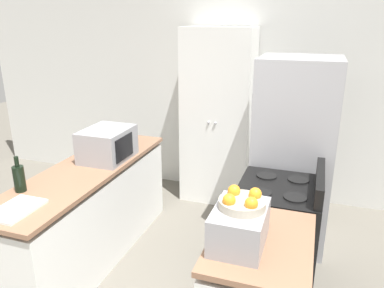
{
  "coord_description": "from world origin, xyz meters",
  "views": [
    {
      "loc": [
        1.06,
        -1.44,
        2.15
      ],
      "look_at": [
        0.0,
        1.66,
        1.05
      ],
      "focal_mm": 35.0,
      "sensor_mm": 36.0,
      "label": 1
    }
  ],
  "objects_px": {
    "wine_bottle": "(19,178)",
    "toaster_oven": "(239,226)",
    "pantry_cabinet": "(218,117)",
    "stove": "(276,235)",
    "fruit_bowl": "(242,202)",
    "microwave": "(108,144)",
    "refrigerator": "(293,154)"
  },
  "relations": [
    {
      "from": "wine_bottle",
      "to": "toaster_oven",
      "type": "height_order",
      "value": "wine_bottle"
    },
    {
      "from": "pantry_cabinet",
      "to": "stove",
      "type": "height_order",
      "value": "pantry_cabinet"
    },
    {
      "from": "pantry_cabinet",
      "to": "fruit_bowl",
      "type": "relative_size",
      "value": 7.65
    },
    {
      "from": "toaster_oven",
      "to": "wine_bottle",
      "type": "bearing_deg",
      "value": 174.87
    },
    {
      "from": "wine_bottle",
      "to": "toaster_oven",
      "type": "bearing_deg",
      "value": -5.13
    },
    {
      "from": "stove",
      "to": "wine_bottle",
      "type": "distance_m",
      "value": 2.08
    },
    {
      "from": "toaster_oven",
      "to": "fruit_bowl",
      "type": "xyz_separation_m",
      "value": [
        0.01,
        0.02,
        0.15
      ]
    },
    {
      "from": "stove",
      "to": "wine_bottle",
      "type": "relative_size",
      "value": 3.77
    },
    {
      "from": "microwave",
      "to": "stove",
      "type": "bearing_deg",
      "value": -3.71
    },
    {
      "from": "wine_bottle",
      "to": "microwave",
      "type": "bearing_deg",
      "value": 71.73
    },
    {
      "from": "microwave",
      "to": "fruit_bowl",
      "type": "xyz_separation_m",
      "value": [
        1.46,
        -0.96,
        0.12
      ]
    },
    {
      "from": "microwave",
      "to": "toaster_oven",
      "type": "relative_size",
      "value": 1.19
    },
    {
      "from": "stove",
      "to": "microwave",
      "type": "xyz_separation_m",
      "value": [
        -1.6,
        0.1,
        0.59
      ]
    },
    {
      "from": "pantry_cabinet",
      "to": "refrigerator",
      "type": "bearing_deg",
      "value": -36.39
    },
    {
      "from": "refrigerator",
      "to": "microwave",
      "type": "relative_size",
      "value": 3.72
    },
    {
      "from": "pantry_cabinet",
      "to": "stove",
      "type": "xyz_separation_m",
      "value": [
        0.89,
        -1.43,
        -0.58
      ]
    },
    {
      "from": "pantry_cabinet",
      "to": "stove",
      "type": "relative_size",
      "value": 1.96
    },
    {
      "from": "microwave",
      "to": "wine_bottle",
      "type": "xyz_separation_m",
      "value": [
        -0.27,
        -0.82,
        -0.04
      ]
    },
    {
      "from": "stove",
      "to": "microwave",
      "type": "height_order",
      "value": "microwave"
    },
    {
      "from": "fruit_bowl",
      "to": "pantry_cabinet",
      "type": "bearing_deg",
      "value": 108.33
    },
    {
      "from": "pantry_cabinet",
      "to": "toaster_oven",
      "type": "height_order",
      "value": "pantry_cabinet"
    },
    {
      "from": "fruit_bowl",
      "to": "refrigerator",
      "type": "bearing_deg",
      "value": 83.65
    },
    {
      "from": "pantry_cabinet",
      "to": "refrigerator",
      "type": "height_order",
      "value": "pantry_cabinet"
    },
    {
      "from": "refrigerator",
      "to": "wine_bottle",
      "type": "height_order",
      "value": "refrigerator"
    },
    {
      "from": "stove",
      "to": "toaster_oven",
      "type": "height_order",
      "value": "toaster_oven"
    },
    {
      "from": "wine_bottle",
      "to": "pantry_cabinet",
      "type": "bearing_deg",
      "value": 65.6
    },
    {
      "from": "refrigerator",
      "to": "toaster_oven",
      "type": "height_order",
      "value": "refrigerator"
    },
    {
      "from": "pantry_cabinet",
      "to": "toaster_oven",
      "type": "distance_m",
      "value": 2.42
    },
    {
      "from": "stove",
      "to": "wine_bottle",
      "type": "xyz_separation_m",
      "value": [
        -1.87,
        -0.72,
        0.55
      ]
    },
    {
      "from": "microwave",
      "to": "toaster_oven",
      "type": "bearing_deg",
      "value": -33.98
    },
    {
      "from": "stove",
      "to": "refrigerator",
      "type": "xyz_separation_m",
      "value": [
        0.04,
        0.74,
        0.46
      ]
    },
    {
      "from": "microwave",
      "to": "pantry_cabinet",
      "type": "bearing_deg",
      "value": 62.06
    }
  ]
}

